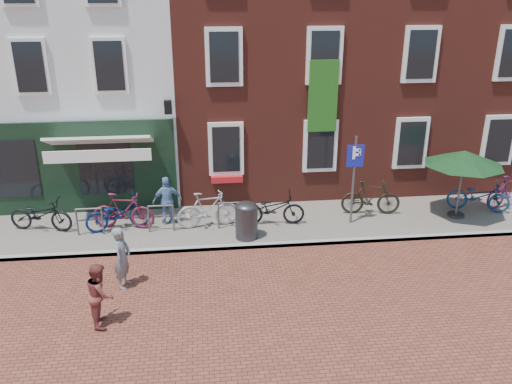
{
  "coord_description": "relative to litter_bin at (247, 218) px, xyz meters",
  "views": [
    {
      "loc": [
        -0.3,
        -12.72,
        6.67
      ],
      "look_at": [
        1.19,
        0.7,
        1.4
      ],
      "focal_mm": 36.64,
      "sensor_mm": 36.0,
      "label": 1
    }
  ],
  "objects": [
    {
      "name": "woman",
      "position": [
        -3.14,
        -2.08,
        0.07
      ],
      "size": [
        0.5,
        0.64,
        1.54
      ],
      "primitive_type": "imported",
      "rotation": [
        0.0,
        0.0,
        1.32
      ],
      "color": "slate",
      "rests_on": "ground"
    },
    {
      "name": "parking_sign",
      "position": [
        3.21,
        0.66,
        1.12
      ],
      "size": [
        0.5,
        0.07,
        2.68
      ],
      "color": "#4C4C4F",
      "rests_on": "sidewalk"
    },
    {
      "name": "cafe_person",
      "position": [
        -2.24,
        1.2,
        0.14
      ],
      "size": [
        0.92,
        0.54,
        1.47
      ],
      "primitive_type": "imported",
      "rotation": [
        0.0,
        0.0,
        3.36
      ],
      "color": "#6485B1",
      "rests_on": "sidewalk"
    },
    {
      "name": "bicycle_2",
      "position": [
        -3.65,
        0.96,
        -0.1
      ],
      "size": [
        1.98,
        1.14,
        0.98
      ],
      "primitive_type": "imported",
      "rotation": [
        0.0,
        0.0,
        1.84
      ],
      "color": "#051A4F",
      "rests_on": "sidewalk"
    },
    {
      "name": "boy",
      "position": [
        -3.41,
        -3.55,
        0.01
      ],
      "size": [
        0.61,
        0.75,
        1.42
      ],
      "primitive_type": "imported",
      "rotation": [
        0.0,
        0.0,
        1.69
      ],
      "color": "brown",
      "rests_on": "ground"
    },
    {
      "name": "bicycle_4",
      "position": [
        0.86,
        0.82,
        -0.1
      ],
      "size": [
        1.91,
        0.77,
        0.98
      ],
      "primitive_type": "imported",
      "rotation": [
        0.0,
        0.0,
        1.51
      ],
      "color": "black",
      "rests_on": "sidewalk"
    },
    {
      "name": "litter_bin",
      "position": [
        0.0,
        0.0,
        0.0
      ],
      "size": [
        0.63,
        0.63,
        1.15
      ],
      "color": "#333335",
      "rests_on": "sidewalk"
    },
    {
      "name": "building_brick_mid",
      "position": [
        1.09,
        6.47,
        4.31
      ],
      "size": [
        6.0,
        8.0,
        10.0
      ],
      "primitive_type": "cube",
      "color": "maroon",
      "rests_on": "ground"
    },
    {
      "name": "parasol",
      "position": [
        6.58,
        0.77,
        1.38
      ],
      "size": [
        2.37,
        2.37,
        2.21
      ],
      "color": "#4C4C4F",
      "rests_on": "sidewalk"
    },
    {
      "name": "bicycle_7",
      "position": [
        8.59,
        1.3,
        -0.05
      ],
      "size": [
        1.89,
        0.94,
        1.09
      ],
      "primitive_type": "imported",
      "rotation": [
        0.0,
        0.0,
        1.82
      ],
      "color": "#4F1844",
      "rests_on": "sidewalk"
    },
    {
      "name": "bicycle_6",
      "position": [
        7.43,
        1.12,
        -0.1
      ],
      "size": [
        1.98,
        1.31,
        0.98
      ],
      "primitive_type": "imported",
      "rotation": [
        0.0,
        0.0,
        1.19
      ],
      "color": "navy",
      "rests_on": "sidewalk"
    },
    {
      "name": "bicycle_1",
      "position": [
        -3.5,
        1.01,
        -0.05
      ],
      "size": [
        1.88,
        0.82,
        1.09
      ],
      "primitive_type": "imported",
      "rotation": [
        0.0,
        0.0,
        1.39
      ],
      "color": "maroon",
      "rests_on": "sidewalk"
    },
    {
      "name": "bicycle_5",
      "position": [
        3.98,
        1.24,
        -0.05
      ],
      "size": [
        1.87,
        0.77,
        1.09
      ],
      "primitive_type": "imported",
      "rotation": [
        0.0,
        0.0,
        1.43
      ],
      "color": "black",
      "rests_on": "sidewalk"
    },
    {
      "name": "bicycle_3",
      "position": [
        -1.06,
        0.85,
        -0.05
      ],
      "size": [
        1.87,
        0.77,
        1.09
      ],
      "primitive_type": "imported",
      "rotation": [
        0.0,
        0.0,
        1.72
      ],
      "color": "#969698",
      "rests_on": "sidewalk"
    },
    {
      "name": "building_stucco",
      "position": [
        -5.91,
        6.47,
        3.81
      ],
      "size": [
        8.0,
        8.0,
        9.0
      ],
      "primitive_type": "cube",
      "color": "silver",
      "rests_on": "ground"
    },
    {
      "name": "building_brick_right",
      "position": [
        7.09,
        6.47,
        4.31
      ],
      "size": [
        6.0,
        8.0,
        10.0
      ],
      "primitive_type": "cube",
      "color": "maroon",
      "rests_on": "ground"
    },
    {
      "name": "bicycle_0",
      "position": [
        -5.86,
        1.14,
        -0.1
      ],
      "size": [
        1.98,
        1.07,
        0.98
      ],
      "primitive_type": "imported",
      "rotation": [
        0.0,
        0.0,
        1.34
      ],
      "color": "black",
      "rests_on": "sidewalk"
    },
    {
      "name": "ground",
      "position": [
        -0.91,
        -0.53,
        -0.69
      ],
      "size": [
        80.0,
        80.0,
        0.0
      ],
      "primitive_type": "plane",
      "color": "brown"
    },
    {
      "name": "sidewalk",
      "position": [
        0.09,
        0.97,
        -0.64
      ],
      "size": [
        24.0,
        3.0,
        0.1
      ],
      "primitive_type": "cube",
      "color": "slate",
      "rests_on": "ground"
    }
  ]
}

